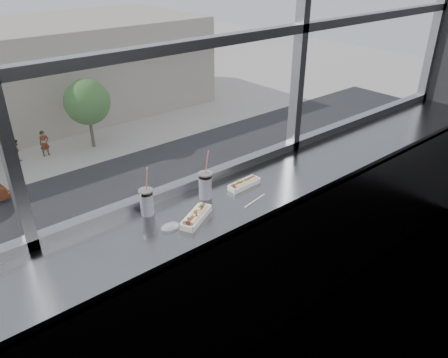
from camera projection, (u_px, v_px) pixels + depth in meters
wall_back_lower at (191, 255)px, 3.10m from camera, size 6.00×0.00×6.00m
counter at (215, 209)px, 2.67m from camera, size 6.00×0.55×0.06m
counter_fascia at (241, 295)px, 2.74m from camera, size 6.00×0.04×1.04m
hotdog_tray_left at (196, 216)px, 2.49m from camera, size 0.27×0.20×0.06m
hotdog_tray_right at (244, 183)px, 2.85m from camera, size 0.24×0.09×0.06m
soda_cup_left at (147, 201)px, 2.52m from camera, size 0.08×0.08×0.31m
soda_cup_right at (205, 184)px, 2.69m from camera, size 0.09×0.09×0.32m
loose_straw at (255, 201)px, 2.69m from camera, size 0.20×0.05×0.01m
wrapper at (170, 227)px, 2.42m from camera, size 0.11×0.08×0.03m
car_near_c at (1, 266)px, 19.29m from camera, size 2.96×6.23×2.02m
car_near_e at (236, 174)px, 27.17m from camera, size 3.18×6.36×2.04m
pedestrian_d at (44, 141)px, 31.53m from camera, size 1.02×0.76×2.28m
pedestrian_c at (17, 148)px, 30.96m from camera, size 0.62×0.83×1.87m
tree_right at (87, 102)px, 31.87m from camera, size 3.36×3.36×5.26m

